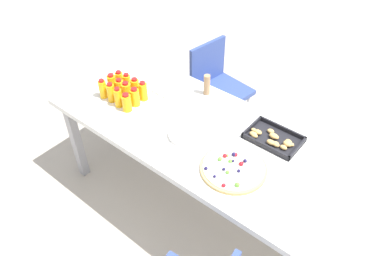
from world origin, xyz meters
name	(u,v)px	position (x,y,z in m)	size (l,w,h in m)	color
ground_plane	(206,208)	(0.00, 0.00, 0.00)	(12.00, 12.00, 0.00)	#B2A899
party_table	(208,141)	(0.00, 0.00, 0.68)	(2.13, 0.84, 0.75)	silver
chair_far_left	(217,83)	(-0.49, 0.77, 0.50)	(0.45, 0.45, 0.83)	#33478C
juice_bottle_0	(103,89)	(-0.78, -0.15, 0.82)	(0.05, 0.05, 0.14)	#FBAF14
juice_bottle_1	(111,93)	(-0.71, -0.15, 0.82)	(0.05, 0.05, 0.14)	#FBAC14
juice_bottle_2	(118,98)	(-0.63, -0.16, 0.82)	(0.05, 0.05, 0.14)	#F9AF14
juice_bottle_3	(127,103)	(-0.55, -0.15, 0.81)	(0.06, 0.06, 0.13)	#FAAE14
juice_bottle_4	(112,84)	(-0.78, -0.08, 0.82)	(0.06, 0.06, 0.15)	#F8AB14
juice_bottle_5	(120,88)	(-0.70, -0.07, 0.82)	(0.05, 0.05, 0.14)	#FAAB14
juice_bottle_6	(127,92)	(-0.63, -0.08, 0.82)	(0.06, 0.06, 0.15)	#F9AF14
juice_bottle_7	(135,97)	(-0.55, -0.08, 0.81)	(0.06, 0.06, 0.13)	#FAAC14
juice_bottle_8	(120,80)	(-0.78, -0.01, 0.82)	(0.05, 0.05, 0.14)	#F8AB14
juice_bottle_9	(127,83)	(-0.71, 0.00, 0.82)	(0.05, 0.05, 0.14)	#FAAC14
juice_bottle_10	(135,87)	(-0.63, 0.00, 0.82)	(0.06, 0.06, 0.14)	#FAAC14
juice_bottle_11	(143,91)	(-0.55, 0.00, 0.82)	(0.06, 0.06, 0.14)	#F9AF14
fruit_pizza	(233,168)	(0.29, -0.15, 0.76)	(0.37, 0.37, 0.05)	tan
snack_tray	(273,138)	(0.34, 0.19, 0.77)	(0.32, 0.22, 0.04)	black
plate_stack	(185,135)	(-0.10, -0.11, 0.76)	(0.20, 0.20, 0.02)	silver
napkin_stack	(167,91)	(-0.49, 0.17, 0.76)	(0.15, 0.15, 0.01)	white
cardboard_tube	(207,85)	(-0.26, 0.32, 0.83)	(0.04, 0.04, 0.15)	#9E7A56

